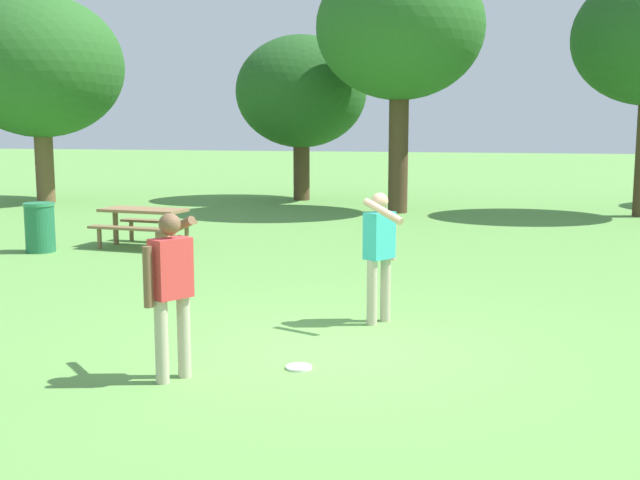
{
  "coord_description": "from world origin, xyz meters",
  "views": [
    {
      "loc": [
        1.77,
        -8.24,
        2.48
      ],
      "look_at": [
        -0.53,
        1.44,
        1.0
      ],
      "focal_mm": 44.08,
      "sensor_mm": 36.0,
      "label": 1
    }
  ],
  "objects": [
    {
      "name": "ground_plane",
      "position": [
        0.0,
        0.0,
        0.0
      ],
      "size": [
        120.0,
        120.0,
        0.0
      ],
      "primitive_type": "plane",
      "color": "#609947"
    },
    {
      "name": "person_thrower",
      "position": [
        -1.34,
        -1.38,
        0.96
      ],
      "size": [
        0.56,
        0.82,
        1.64
      ],
      "color": "#B7AD93",
      "rests_on": "ground"
    },
    {
      "name": "person_catcher",
      "position": [
        0.28,
        1.26,
        0.96
      ],
      "size": [
        0.56,
        0.82,
        1.64
      ],
      "color": "#B7AD93",
      "rests_on": "ground"
    },
    {
      "name": "frisbee",
      "position": [
        -0.23,
        -0.76,
        0.01
      ],
      "size": [
        0.27,
        0.27,
        0.03
      ],
      "primitive_type": "cylinder",
      "color": "white",
      "rests_on": "ground"
    },
    {
      "name": "picnic_table_near",
      "position": [
        -5.37,
        6.31,
        0.56
      ],
      "size": [
        1.83,
        1.58,
        0.77
      ],
      "color": "olive",
      "rests_on": "ground"
    },
    {
      "name": "trash_can_beside_table",
      "position": [
        -7.01,
        5.19,
        0.48
      ],
      "size": [
        0.59,
        0.59,
        0.96
      ],
      "color": "#237047",
      "rests_on": "ground"
    },
    {
      "name": "tree_tall_left",
      "position": [
        -12.39,
        13.84,
        4.21
      ],
      "size": [
        5.15,
        5.15,
        6.42
      ],
      "color": "brown",
      "rests_on": "ground"
    },
    {
      "name": "tree_broad_center",
      "position": [
        -4.72,
        16.47,
        3.46
      ],
      "size": [
        4.2,
        4.2,
        5.27
      ],
      "color": "#4C3823",
      "rests_on": "ground"
    },
    {
      "name": "tree_far_right",
      "position": [
        -1.17,
        13.56,
        5.01
      ],
      "size": [
        4.58,
        4.58,
        7.0
      ],
      "color": "#4C3823",
      "rests_on": "ground"
    }
  ]
}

